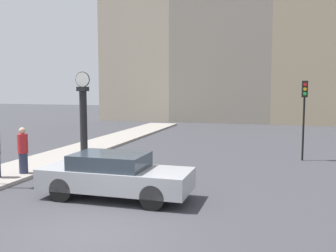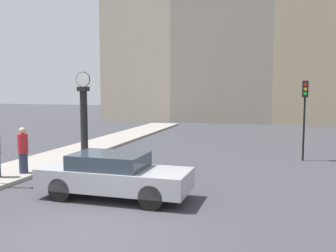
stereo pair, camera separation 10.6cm
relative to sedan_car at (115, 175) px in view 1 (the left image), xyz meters
name	(u,v)px [view 1 (the left image)]	position (x,y,z in m)	size (l,w,h in m)	color
ground_plane	(91,230)	(0.54, -2.57, -0.72)	(120.00, 120.00, 0.00)	#38383D
sidewalk_corner	(96,145)	(-5.27, 9.08, -0.65)	(2.57, 27.30, 0.14)	gray
building_row	(241,48)	(1.20, 27.73, 6.61)	(27.23, 5.00, 15.88)	#B7A88E
sedan_car	(115,175)	(0.00, 0.00, 0.00)	(4.59, 1.74, 1.38)	#9E9EA3
traffic_light_far	(304,104)	(5.92, 7.96, 1.93)	(0.26, 0.24, 3.70)	black
street_clock	(83,114)	(-4.58, 6.46, 1.33)	(0.77, 0.47, 4.03)	black
pedestrian_red_top	(23,150)	(-4.49, 1.62, 0.29)	(0.38, 0.38, 1.75)	#2D334C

